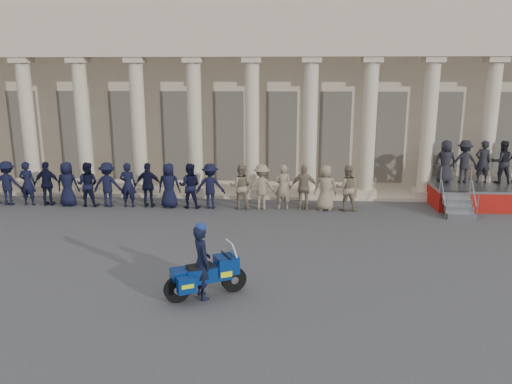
{
  "coord_description": "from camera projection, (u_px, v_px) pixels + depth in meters",
  "views": [
    {
      "loc": [
        2.92,
        -14.46,
        5.63
      ],
      "look_at": [
        1.85,
        2.29,
        1.6
      ],
      "focal_mm": 35.0,
      "sensor_mm": 36.0,
      "label": 1
    }
  ],
  "objects": [
    {
      "name": "ground",
      "position": [
        192.0,
        258.0,
        15.53
      ],
      "size": [
        90.0,
        90.0,
        0.0
      ],
      "primitive_type": "plane",
      "color": "#3C3C3E",
      "rests_on": "ground"
    },
    {
      "name": "officer_rank",
      "position": [
        143.0,
        185.0,
        21.23
      ],
      "size": [
        18.27,
        0.73,
        1.92
      ],
      "color": "black",
      "rests_on": "ground"
    },
    {
      "name": "rider",
      "position": [
        202.0,
        261.0,
        12.6
      ],
      "size": [
        0.73,
        0.83,
        2.01
      ],
      "rotation": [
        0.0,
        0.0,
        2.06
      ],
      "color": "black",
      "rests_on": "ground"
    },
    {
      "name": "building",
      "position": [
        238.0,
        92.0,
        28.78
      ],
      "size": [
        40.0,
        12.5,
        9.0
      ],
      "color": "#BFAB8F",
      "rests_on": "ground"
    },
    {
      "name": "motorcycle",
      "position": [
        207.0,
        274.0,
        12.74
      ],
      "size": [
        2.01,
        1.4,
        1.41
      ],
      "rotation": [
        0.0,
        0.0,
        0.48
      ],
      "color": "black",
      "rests_on": "ground"
    },
    {
      "name": "reviewing_stand",
      "position": [
        481.0,
        170.0,
        21.65
      ],
      "size": [
        4.53,
        4.27,
        2.77
      ],
      "color": "gray",
      "rests_on": "ground"
    }
  ]
}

